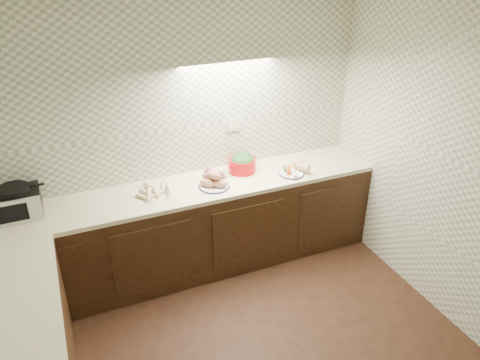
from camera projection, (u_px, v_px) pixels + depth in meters
name	position (u px, v px, depth m)	size (l,w,h in m)	color
room	(263.00, 192.00, 2.69)	(3.60, 3.60, 2.60)	black
counter	(140.00, 304.00, 3.56)	(3.60, 3.60, 0.90)	black
toaster_oven	(16.00, 203.00, 3.77)	(0.38, 0.29, 0.27)	black
parsnip_pile	(153.00, 191.00, 4.13)	(0.36, 0.34, 0.08)	#F7E7C5
sweet_potato_plate	(214.00, 180.00, 4.24)	(0.29, 0.28, 0.17)	#111F42
onion_bowl	(210.00, 174.00, 4.42)	(0.13, 0.13, 0.10)	black
dutch_oven	(242.00, 163.00, 4.51)	(0.34, 0.34, 0.18)	#BF060E
veg_plate	(294.00, 168.00, 4.51)	(0.31, 0.31, 0.11)	#111F42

